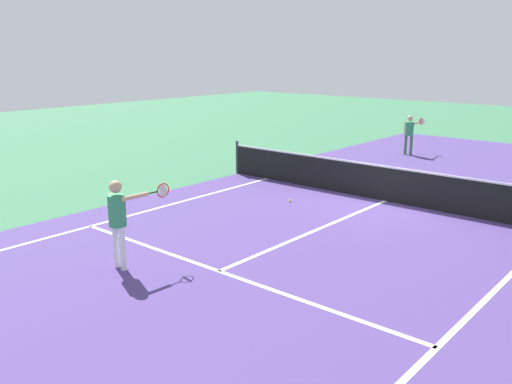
{
  "coord_description": "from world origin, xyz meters",
  "views": [
    {
      "loc": [
        6.57,
        -13.06,
        3.89
      ],
      "look_at": [
        -0.74,
        -4.49,
        1.0
      ],
      "focal_mm": 38.45,
      "sensor_mm": 36.0,
      "label": 1
    }
  ],
  "objects_px": {
    "player_near": "(119,214)",
    "tennis_ball_near_net": "(290,201)",
    "net": "(386,183)",
    "player_far": "(410,131)"
  },
  "relations": [
    {
      "from": "player_near",
      "to": "tennis_ball_near_net",
      "type": "xyz_separation_m",
      "value": [
        -0.4,
        5.7,
        -1.01
      ]
    },
    {
      "from": "tennis_ball_near_net",
      "to": "player_far",
      "type": "bearing_deg",
      "value": 94.68
    },
    {
      "from": "net",
      "to": "player_near",
      "type": "xyz_separation_m",
      "value": [
        -1.48,
        -7.45,
        0.55
      ]
    },
    {
      "from": "tennis_ball_near_net",
      "to": "net",
      "type": "bearing_deg",
      "value": 42.91
    },
    {
      "from": "player_far",
      "to": "tennis_ball_near_net",
      "type": "xyz_separation_m",
      "value": [
        0.7,
        -8.58,
        -0.9
      ]
    },
    {
      "from": "player_far",
      "to": "tennis_ball_near_net",
      "type": "relative_size",
      "value": 23.01
    },
    {
      "from": "player_near",
      "to": "tennis_ball_near_net",
      "type": "bearing_deg",
      "value": 94.04
    },
    {
      "from": "player_near",
      "to": "tennis_ball_near_net",
      "type": "relative_size",
      "value": 25.31
    },
    {
      "from": "player_near",
      "to": "player_far",
      "type": "height_order",
      "value": "player_near"
    },
    {
      "from": "player_far",
      "to": "player_near",
      "type": "bearing_deg",
      "value": -85.58
    }
  ]
}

